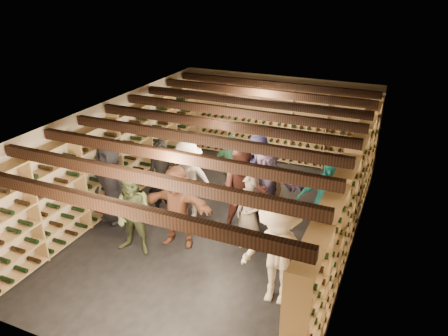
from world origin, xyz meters
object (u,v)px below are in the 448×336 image
Objects in this scene: person_12 at (336,187)px; person_9 at (188,181)px; person_8 at (244,193)px; person_2 at (134,215)px; person_11 at (265,186)px; crate_loose at (276,178)px; person_5 at (177,206)px; person_10 at (231,167)px; person_4 at (326,203)px; person_6 at (258,174)px; person_0 at (111,183)px; person_1 at (163,180)px; person_3 at (278,254)px; person_7 at (249,214)px; crate_stack_left at (269,190)px; crate_stack_right at (267,193)px.

person_9 is at bearing 179.32° from person_12.
person_2 is at bearing -157.32° from person_8.
person_8 is at bearing -122.67° from person_11.
person_8 reaches higher than person_9.
crate_loose is at bearing 65.72° from person_2.
person_9 reaches higher than person_5.
person_5 is 2.16m from person_10.
person_4 reaches higher than person_6.
person_12 is at bearing 38.35° from person_0.
person_1 reaches higher than person_5.
person_6 reaches higher than person_12.
crate_loose is at bearing 105.73° from person_3.
person_6 is 1.14× the size of person_7.
person_8 is at bearing 30.36° from person_5.
crate_stack_left is 1.03m from person_10.
person_12 is (3.44, 1.39, -0.12)m from person_1.
person_6 is at bearing 166.61° from person_12.
person_9 is (-1.36, -1.35, 0.65)m from crate_stack_right.
person_8 is at bearing -90.98° from crate_stack_right.
crate_stack_right is at bearing 71.65° from person_8.
person_5 is 0.92× the size of person_6.
person_8 reaches higher than person_3.
person_3 is at bearing -61.30° from person_10.
person_0 is 0.99× the size of person_9.
person_5 reaches higher than crate_stack_right.
person_0 is at bearing -144.02° from crate_stack_left.
person_3 is 1.10× the size of person_5.
person_11 is at bearing 115.31° from person_7.
crate_stack_left is 3.36m from person_3.
crate_stack_right is at bearing 119.78° from person_7.
person_1 is 1.38m from person_2.
person_6 is (0.04, -1.63, 0.82)m from crate_loose.
person_1 is at bearing 94.47° from person_2.
person_12 is (1.58, 1.37, -0.18)m from person_8.
person_0 is (-2.85, -2.07, 0.56)m from crate_stack_left.
person_0 is at bearing -167.94° from person_1.
person_9 is (-2.55, 1.76, -0.02)m from person_3.
person_12 is (1.28, 1.83, -0.02)m from person_7.
crate_loose is 4.29m from person_0.
person_3 is (1.34, -4.32, 0.84)m from crate_loose.
person_8 is (0.08, -1.07, 0.05)m from person_6.
person_2 is at bearing 173.94° from person_3.
person_5 reaches higher than person_2.
crate_stack_left is 0.42× the size of person_10.
person_12 is (1.67, 0.30, -0.13)m from person_6.
person_4 is at bearing -113.52° from person_12.
person_0 is 4.44m from person_4.
person_9 is at bearing -135.22° from crate_stack_right.
person_12 is (1.51, -0.12, 0.43)m from crate_stack_left.
person_4 reaches higher than person_1.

